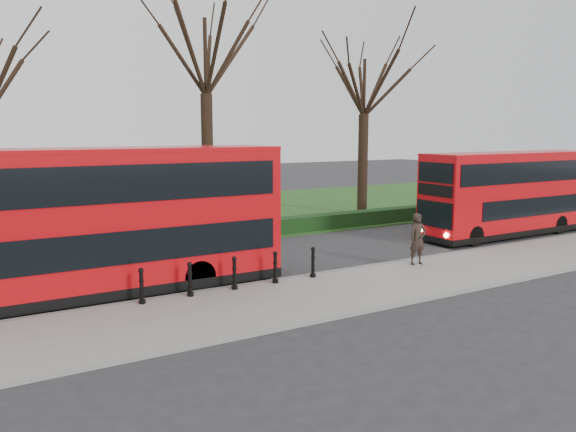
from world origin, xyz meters
TOP-DOWN VIEW (x-y plane):
  - ground at (0.00, 0.00)m, footprint 120.00×120.00m
  - pavement at (0.00, -3.00)m, footprint 60.00×4.00m
  - kerb at (0.00, -1.00)m, footprint 60.00×0.25m
  - grass_verge at (0.00, 15.00)m, footprint 60.00×18.00m
  - hedge at (0.00, 6.80)m, footprint 60.00×0.90m
  - yellow_line_outer at (0.00, -0.70)m, footprint 60.00×0.10m
  - yellow_line_inner at (0.00, -0.50)m, footprint 60.00×0.10m
  - tree_mid at (2.00, 10.00)m, footprint 8.05×8.05m
  - tree_right at (12.00, 10.00)m, footprint 7.03×7.03m
  - bollard_row at (-1.83, -1.35)m, footprint 6.01×0.15m
  - bus_lead at (-5.52, 0.54)m, footprint 11.46×2.63m
  - bus_rear at (14.05, 0.96)m, footprint 10.18×2.34m
  - pedestrian at (5.44, -1.77)m, footprint 0.73×0.51m

SIDE VIEW (x-z plane):
  - ground at x=0.00m, z-range 0.00..0.00m
  - yellow_line_outer at x=0.00m, z-range 0.00..0.01m
  - yellow_line_inner at x=0.00m, z-range 0.00..0.01m
  - grass_verge at x=0.00m, z-range 0.00..0.06m
  - pavement at x=0.00m, z-range 0.00..0.15m
  - kerb at x=0.00m, z-range -0.01..0.15m
  - hedge at x=0.00m, z-range 0.00..0.80m
  - bollard_row at x=-1.83m, z-range 0.15..1.15m
  - pedestrian at x=5.44m, z-range 0.15..2.07m
  - bus_rear at x=14.05m, z-range 0.02..4.06m
  - bus_lead at x=-5.52m, z-range 0.02..4.58m
  - tree_right at x=12.00m, z-range 2.49..13.47m
  - tree_mid at x=2.00m, z-range 2.86..15.45m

